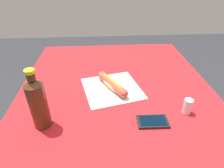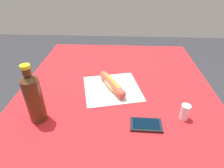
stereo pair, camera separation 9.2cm
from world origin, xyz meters
name	(u,v)px [view 1 (the left image)]	position (x,y,z in m)	size (l,w,h in m)	color
dining_table	(116,105)	(0.00, 0.00, 0.62)	(1.10, 0.95, 0.76)	brown
paper_wrapper	(112,89)	(0.03, -0.02, 0.76)	(0.26, 0.26, 0.01)	white
hot_dog	(112,84)	(0.03, -0.02, 0.79)	(0.21, 0.14, 0.05)	#DBB26B
cell_phone	(153,121)	(0.28, 0.12, 0.76)	(0.07, 0.12, 0.01)	black
soda_bottle	(38,103)	(0.26, -0.30, 0.86)	(0.07, 0.07, 0.24)	#4C2814
salt_shaker	(188,106)	(0.23, 0.28, 0.79)	(0.04, 0.04, 0.07)	silver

